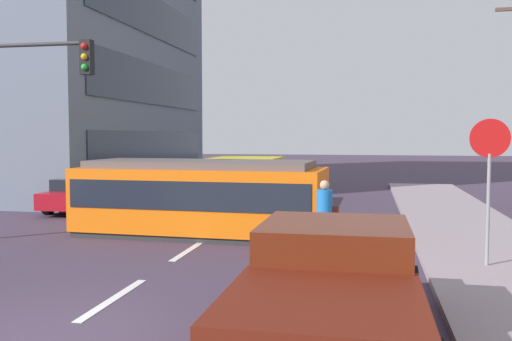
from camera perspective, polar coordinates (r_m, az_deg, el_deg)
ground_plane at (r=17.15m, az=-2.62°, el=-5.43°), size 120.00×120.00×0.00m
sidewalk_curb_right at (r=13.00m, az=23.38°, el=-8.35°), size 3.20×36.00×0.14m
lane_stripe_1 at (r=9.76m, az=-14.29°, el=-12.54°), size 0.16×2.40×0.01m
lane_stripe_2 at (r=13.37m, az=-6.79°, el=-8.03°), size 0.16×2.40×0.01m
lane_stripe_3 at (r=21.06m, az=0.04°, el=-3.72°), size 0.16×2.40×0.01m
lane_stripe_4 at (r=26.94m, az=2.54°, el=-2.11°), size 0.16×2.40×0.01m
streetcar_tram at (r=15.24m, az=-5.61°, el=-2.63°), size 6.72×2.79×2.02m
city_bus at (r=20.30m, az=-1.78°, el=-1.03°), size 2.61×5.09×1.84m
pedestrian_crossing at (r=12.96m, az=7.01°, el=-4.19°), size 0.51×0.36×1.67m
pickup_truck_parked at (r=7.14m, az=7.74°, el=-11.87°), size 2.29×5.01×1.55m
parked_sedan_mid at (r=20.99m, az=-16.58°, el=-2.19°), size 2.07×4.46×1.19m
stop_sign at (r=11.81m, az=22.66°, el=0.89°), size 0.76×0.07×2.88m
traffic_light_mast at (r=15.26m, az=-22.58°, el=6.81°), size 3.21×0.33×5.14m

